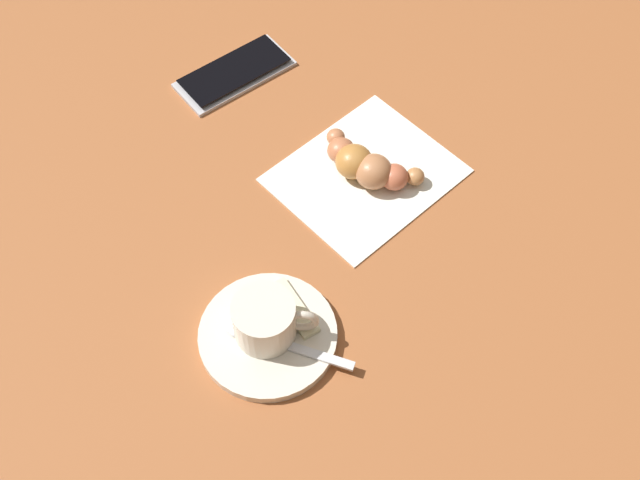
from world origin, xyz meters
The scene contains 8 objects.
ground_plane centered at (0.00, 0.00, 0.00)m, with size 1.80×1.80×0.00m, color #9F5A31.
saucer centered at (0.12, 0.03, 0.01)m, with size 0.14×0.14×0.01m, color silver.
espresso_cup centered at (0.12, 0.03, 0.04)m, with size 0.06×0.08×0.05m.
teaspoon centered at (0.13, 0.04, 0.01)m, with size 0.05×0.13×0.01m.
sugar_packet centered at (0.09, 0.03, 0.01)m, with size 0.07×0.02×0.01m, color beige.
napkin centered at (-0.10, -0.01, 0.00)m, with size 0.19×0.16×0.00m, color white.
croissant centered at (-0.10, -0.01, 0.02)m, with size 0.07×0.13×0.04m.
cell_phone centered at (-0.13, -0.23, 0.01)m, with size 0.16×0.10×0.01m.
Camera 1 is at (0.37, 0.28, 0.71)m, focal length 44.36 mm.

